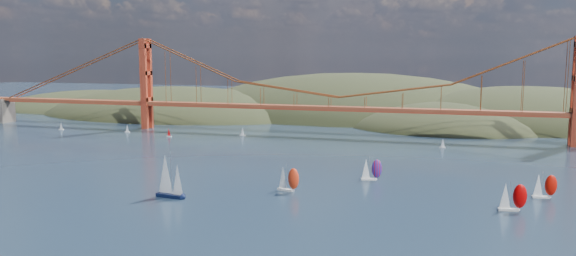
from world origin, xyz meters
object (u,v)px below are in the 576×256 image
(sloop_navy, at_px, (169,177))
(racer_1, at_px, (512,196))
(racer_0, at_px, (288,178))
(racer_2, at_px, (544,186))
(racer_rwb, at_px, (371,169))

(sloop_navy, bearing_deg, racer_1, 16.03)
(sloop_navy, relative_size, racer_0, 1.66)
(sloop_navy, relative_size, racer_2, 1.76)
(racer_0, bearing_deg, racer_2, 24.72)
(racer_2, bearing_deg, racer_1, -131.46)
(racer_0, distance_m, racer_2, 83.50)
(sloop_navy, xyz_separation_m, racer_0, (34.89, 18.51, -2.42))
(racer_1, relative_size, racer_2, 1.06)
(racer_1, relative_size, racer_rwb, 1.06)
(racer_1, xyz_separation_m, racer_2, (11.55, 18.71, -0.26))
(sloop_navy, bearing_deg, racer_rwb, 44.19)
(sloop_navy, bearing_deg, racer_0, 36.47)
(sloop_navy, relative_size, racer_1, 1.66)
(racer_0, height_order, racer_2, racer_0)
(racer_0, xyz_separation_m, racer_1, (70.74, -4.58, 0.01))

